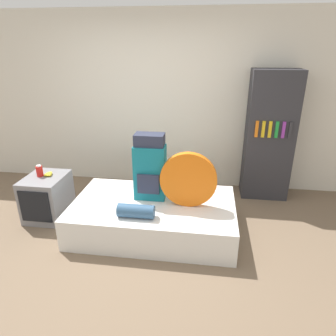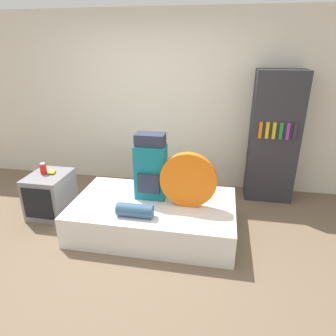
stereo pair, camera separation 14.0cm
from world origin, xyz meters
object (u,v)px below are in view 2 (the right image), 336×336
backpack (151,168)px  television (51,194)px  canister (43,169)px  bookshelf (274,138)px  sleeping_roll (135,210)px  tent_bag (188,180)px

backpack → television: bearing=-179.9°
canister → bookshelf: bearing=18.9°
television → bookshelf: bookshelf is taller
sleeping_roll → bookshelf: 2.24m
television → bookshelf: 3.13m
tent_bag → backpack: bearing=163.9°
sleeping_roll → bookshelf: bearing=43.6°
tent_bag → sleeping_roll: size_ratio=1.62×
television → bookshelf: bearing=19.7°
sleeping_roll → backpack: bearing=82.0°
sleeping_roll → canister: canister is taller
television → bookshelf: size_ratio=0.32×
backpack → sleeping_roll: size_ratio=2.01×
tent_bag → canister: (-1.90, 0.16, -0.07)m
bookshelf → canister: bearing=-161.1°
backpack → tent_bag: size_ratio=1.24×
sleeping_roll → bookshelf: (1.59, 1.51, 0.46)m
canister → tent_bag: bearing=-4.7°
backpack → canister: 1.44m
tent_bag → television: bearing=175.8°
sleeping_roll → bookshelf: bookshelf is taller
canister → bookshelf: (2.95, 1.01, 0.28)m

